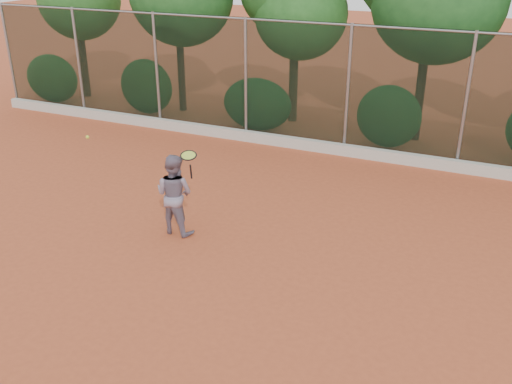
% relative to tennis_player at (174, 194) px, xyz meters
% --- Properties ---
extents(ground, '(80.00, 80.00, 0.00)m').
position_rel_tennis_player_xyz_m(ground, '(1.82, -1.09, -0.83)').
color(ground, '#B44D2A').
rests_on(ground, ground).
extents(concrete_curb, '(24.00, 0.20, 0.30)m').
position_rel_tennis_player_xyz_m(concrete_curb, '(1.82, 5.73, -0.68)').
color(concrete_curb, beige).
rests_on(concrete_curb, ground).
extents(tennis_player, '(0.84, 0.67, 1.66)m').
position_rel_tennis_player_xyz_m(tennis_player, '(0.00, 0.00, 0.00)').
color(tennis_player, gray).
rests_on(tennis_player, ground).
extents(chainlink_fence, '(24.09, 0.09, 3.50)m').
position_rel_tennis_player_xyz_m(chainlink_fence, '(1.82, 5.91, 1.03)').
color(chainlink_fence, black).
rests_on(chainlink_fence, ground).
extents(tennis_racket, '(0.41, 0.41, 0.57)m').
position_rel_tennis_player_xyz_m(tennis_racket, '(0.47, -0.16, 0.91)').
color(tennis_racket, black).
rests_on(tennis_racket, ground).
extents(tennis_ball_in_flight, '(0.07, 0.07, 0.07)m').
position_rel_tennis_player_xyz_m(tennis_ball_in_flight, '(-1.68, -0.39, 1.08)').
color(tennis_ball_in_flight, '#DCF738').
rests_on(tennis_ball_in_flight, ground).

